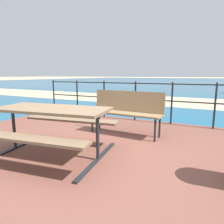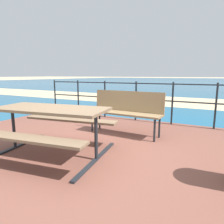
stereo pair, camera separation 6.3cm
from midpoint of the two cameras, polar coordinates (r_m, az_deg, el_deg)
The scene contains 7 objects.
ground_plane at distance 3.62m, azimuth -8.26°, elevation -10.80°, with size 240.00×240.00×0.00m, color tan.
patio_paving at distance 3.60m, azimuth -8.27°, elevation -10.36°, with size 6.40×5.20×0.06m, color brown.
sea_water at distance 42.80m, azimuth 24.64°, elevation 7.77°, with size 90.00×90.00×0.01m, color #145B84.
beach_strip at distance 10.60m, azimuth 16.16°, elevation 3.00°, with size 54.00×4.02×0.01m, color tan.
picnic_table at distance 3.28m, azimuth -17.11°, elevation -1.83°, with size 1.96×1.68×0.75m.
park_bench at distance 4.28m, azimuth 3.55°, elevation 1.10°, with size 1.61×0.47×0.91m.
railing_fence at distance 5.59m, azimuth 6.28°, elevation 4.37°, with size 5.94×0.04×1.07m.
Camera 1 is at (1.94, -2.75, 1.30)m, focal length 32.39 mm.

